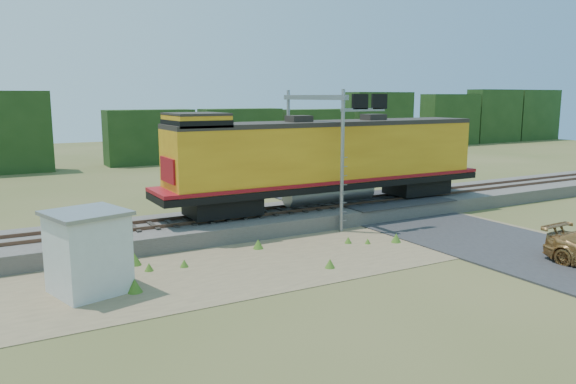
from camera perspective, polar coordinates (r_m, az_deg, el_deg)
ground at (r=25.90m, az=5.90°, el=-5.97°), size 140.00×140.00×0.00m
ballast at (r=30.73m, az=-0.58°, el=-2.65°), size 70.00×5.00×0.80m
rails at (r=30.63m, az=-0.58°, el=-1.77°), size 70.00×1.54×0.16m
dirt_shoulder at (r=25.24m, az=1.51°, el=-6.31°), size 26.00×8.00×0.03m
road at (r=30.86m, az=15.77°, el=-3.56°), size 7.00×66.00×0.86m
tree_line_north at (r=60.18m, az=-15.57°, el=5.64°), size 130.00×3.00×6.50m
weed_clumps at (r=24.19m, az=-1.07°, el=-7.05°), size 15.00×6.20×0.56m
locomotive at (r=31.64m, az=3.81°, el=3.44°), size 20.22×3.08×5.22m
shed at (r=21.29m, az=-19.65°, el=-5.73°), size 3.10×3.10×3.00m
signal_gantry at (r=30.69m, az=3.88°, el=6.90°), size 2.91×6.20×7.33m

